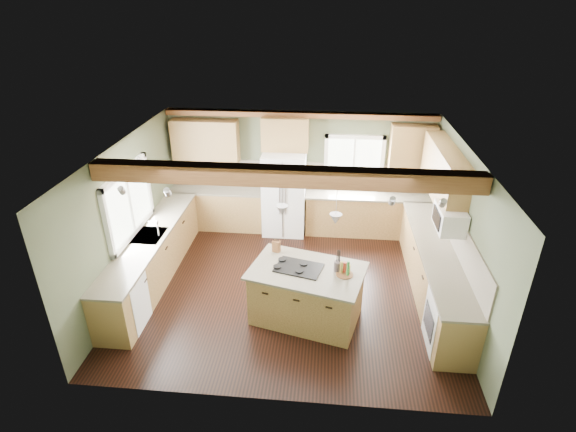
{
  "coord_description": "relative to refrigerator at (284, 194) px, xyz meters",
  "views": [
    {
      "loc": [
        0.6,
        -6.63,
        4.81
      ],
      "look_at": [
        -0.05,
        0.3,
        1.29
      ],
      "focal_mm": 28.0,
      "sensor_mm": 36.0,
      "label": 1
    }
  ],
  "objects": [
    {
      "name": "knife_block",
      "position": [
        0.11,
        -2.41,
        0.12
      ],
      "size": [
        0.14,
        0.13,
        0.2
      ],
      "primitive_type": "cube",
      "rotation": [
        0.0,
        0.0,
        -0.36
      ],
      "color": "brown",
      "rests_on": "island_top"
    },
    {
      "name": "pendant_left",
      "position": [
        0.26,
        -2.81,
        0.98
      ],
      "size": [
        0.18,
        0.18,
        0.16
      ],
      "primitive_type": "cone",
      "rotation": [
        3.14,
        0.0,
        0.0
      ],
      "color": "#B2B2B7",
      "rests_on": "ceiling"
    },
    {
      "name": "base_cab_back_left",
      "position": [
        -1.49,
        0.08,
        -0.46
      ],
      "size": [
        2.02,
        0.6,
        0.88
      ],
      "primitive_type": "cube",
      "color": "brown",
      "rests_on": "floor"
    },
    {
      "name": "counter_back_left",
      "position": [
        -1.49,
        0.08,
        0.0
      ],
      "size": [
        2.06,
        0.64,
        0.04
      ],
      "primitive_type": "cube",
      "color": "#433E31",
      "rests_on": "base_cab_back_left"
    },
    {
      "name": "bottle_tray",
      "position": [
        1.23,
        -2.99,
        0.14
      ],
      "size": [
        0.33,
        0.33,
        0.24
      ],
      "primitive_type": null,
      "rotation": [
        0.0,
        0.0,
        -0.33
      ],
      "color": "brown",
      "rests_on": "island_top"
    },
    {
      "name": "cooktop",
      "position": [
        0.52,
        -2.88,
        0.03
      ],
      "size": [
        0.8,
        0.64,
        0.02
      ],
      "primitive_type": "cube",
      "rotation": [
        0.0,
        0.0,
        -0.25
      ],
      "color": "black",
      "rests_on": "island_top"
    },
    {
      "name": "upper_cab_right",
      "position": [
        2.92,
        -1.22,
        1.05
      ],
      "size": [
        0.35,
        2.2,
        0.9
      ],
      "primitive_type": "cube",
      "color": "brown",
      "rests_on": "wall_right"
    },
    {
      "name": "ceiling",
      "position": [
        0.3,
        -2.12,
        1.7
      ],
      "size": [
        5.6,
        5.6,
        0.0
      ],
      "primitive_type": "plane",
      "rotation": [
        3.14,
        0.0,
        0.0
      ],
      "color": "silver",
      "rests_on": "wall_back"
    },
    {
      "name": "counter_left",
      "position": [
        -2.2,
        -2.07,
        0.0
      ],
      "size": [
        0.64,
        3.74,
        0.04
      ],
      "primitive_type": "cube",
      "color": "#433E31",
      "rests_on": "base_cab_left"
    },
    {
      "name": "wall_left",
      "position": [
        -2.5,
        -2.12,
        0.4
      ],
      "size": [
        0.0,
        5.0,
        5.0
      ],
      "primitive_type": "plane",
      "rotation": [
        1.57,
        0.0,
        1.57
      ],
      "color": "#4D573E",
      "rests_on": "ground"
    },
    {
      "name": "backsplash_right",
      "position": [
        3.08,
        -2.07,
        0.31
      ],
      "size": [
        0.03,
        3.7,
        0.58
      ],
      "primitive_type": "cube",
      "color": "brown",
      "rests_on": "wall_right"
    },
    {
      "name": "pendant_right",
      "position": [
        1.05,
        -3.02,
        0.98
      ],
      "size": [
        0.18,
        0.18,
        0.16
      ],
      "primitive_type": "cone",
      "rotation": [
        3.14,
        0.0,
        0.0
      ],
      "color": "#B2B2B7",
      "rests_on": "ceiling"
    },
    {
      "name": "counter_right",
      "position": [
        2.8,
        -2.07,
        0.0
      ],
      "size": [
        0.64,
        3.74,
        0.04
      ],
      "primitive_type": "cube",
      "color": "#433E31",
      "rests_on": "base_cab_right"
    },
    {
      "name": "refrigerator",
      "position": [
        0.0,
        0.0,
        0.0
      ],
      "size": [
        0.9,
        0.74,
        1.8
      ],
      "primitive_type": "cube",
      "color": "white",
      "rests_on": "floor"
    },
    {
      "name": "microwave",
      "position": [
        2.88,
        -2.17,
        0.65
      ],
      "size": [
        0.4,
        0.7,
        0.38
      ],
      "primitive_type": "cube",
      "color": "white",
      "rests_on": "wall_right"
    },
    {
      "name": "upper_cab_over_fridge",
      "position": [
        -0.0,
        0.21,
        1.25
      ],
      "size": [
        0.96,
        0.35,
        0.7
      ],
      "primitive_type": "cube",
      "color": "brown",
      "rests_on": "wall_back"
    },
    {
      "name": "soffit_trim",
      "position": [
        0.3,
        0.28,
        1.64
      ],
      "size": [
        5.55,
        0.2,
        0.1
      ],
      "primitive_type": "cube",
      "color": "#572E19",
      "rests_on": "ceiling"
    },
    {
      "name": "upper_cab_back_left",
      "position": [
        -1.69,
        0.21,
        1.05
      ],
      "size": [
        1.4,
        0.35,
        0.9
      ],
      "primitive_type": "cube",
      "color": "brown",
      "rests_on": "wall_back"
    },
    {
      "name": "window_back",
      "position": [
        1.45,
        0.36,
        0.65
      ],
      "size": [
        1.1,
        0.04,
        1.0
      ],
      "primitive_type": "cube",
      "color": "white",
      "rests_on": "wall_back"
    },
    {
      "name": "wall_right",
      "position": [
        3.1,
        -2.12,
        0.4
      ],
      "size": [
        0.0,
        5.0,
        5.0
      ],
      "primitive_type": "plane",
      "rotation": [
        1.57,
        0.0,
        -1.57
      ],
      "color": "#4D573E",
      "rests_on": "ground"
    },
    {
      "name": "island_top",
      "position": [
        0.65,
        -2.91,
        0.0
      ],
      "size": [
        1.97,
        1.51,
        0.04
      ],
      "primitive_type": "cube",
      "rotation": [
        0.0,
        0.0,
        -0.25
      ],
      "color": "#433E31",
      "rests_on": "island"
    },
    {
      "name": "backsplash_back",
      "position": [
        0.3,
        0.36,
        0.31
      ],
      "size": [
        5.58,
        0.03,
        0.58
      ],
      "primitive_type": "cube",
      "color": "brown",
      "rests_on": "wall_back"
    },
    {
      "name": "island",
      "position": [
        0.65,
        -2.91,
        -0.46
      ],
      "size": [
        1.83,
        1.38,
        0.88
      ],
      "primitive_type": "cube",
      "rotation": [
        0.0,
        0.0,
        -0.25
      ],
      "color": "brown",
      "rests_on": "floor"
    },
    {
      "name": "dishwasher",
      "position": [
        -2.19,
        -3.37,
        -0.47
      ],
      "size": [
        0.6,
        0.6,
        0.84
      ],
      "primitive_type": "cube",
      "color": "white",
      "rests_on": "floor"
    },
    {
      "name": "window_left",
      "position": [
        -2.48,
        -2.07,
        0.65
      ],
      "size": [
        0.04,
        1.6,
        1.05
      ],
      "primitive_type": "cube",
      "color": "white",
      "rests_on": "wall_left"
    },
    {
      "name": "utensil_crock",
      "position": [
        1.12,
        -2.89,
        0.1
      ],
      "size": [
        0.16,
        0.16,
        0.17
      ],
      "primitive_type": "cylinder",
      "rotation": [
        0.0,
        0.0,
        -0.41
      ],
      "color": "#362F2B",
      "rests_on": "island_top"
    },
    {
      "name": "base_cab_left",
      "position": [
        -2.2,
        -2.07,
        -0.46
      ],
      "size": [
        0.6,
        3.7,
        0.88
      ],
      "primitive_type": "cube",
      "color": "brown",
      "rests_on": "floor"
    },
    {
      "name": "wall_back",
      "position": [
        0.3,
        0.38,
        0.4
      ],
      "size": [
        5.6,
        0.0,
        5.6
      ],
      "primitive_type": "plane",
      "rotation": [
        1.57,
        0.0,
        0.0
      ],
      "color": "#4D573E",
      "rests_on": "ground"
    },
    {
      "name": "oven",
      "position": [
        2.79,
        -3.37,
        -0.47
      ],
      "size": [
        0.6,
        0.72,
        0.84
      ],
      "primitive_type": "cube",
      "color": "white",
      "rests_on": "floor"
    },
    {
      "name": "upper_cab_back_corner",
      "position": [
        2.6,
        0.21,
        1.05
      ],
      "size": [
        0.9,
        0.35,
        0.9
      ],
      "primitive_type": "cube",
      "color": "brown",
      "rests_on": "wall_back"
    },
    {
      "name": "base_cab_back_right",
      "position": [
        1.79,
        0.08,
        -0.46
      ],
      "size": [
        2.62,
        0.6,
        0.88
      ],
      "primitive_type": "cube",
      "color": "brown",
      "rests_on": "floor"
    },
    {
      "name": "base_cab_right",
      "position": [
        2.8,
        -2.07,
        -0.46
      ],
      "size": [
        0.6,
        3.7,
        0.88
      ],
      "primitive_type": "cube",
      "color": "brown",
      "rests_on": "floor"
    },
    {
      "name": "counter_back_right",
      "position": [
        1.79,
        0.08,
        0.0
      ],
      "size": [
        2.66,
        0.64,
        0.04
      ],
      "primitive_type": "cube",
      "color": "#433E31",
      "rests_on": "base_cab_back_right"
    },
    {
      "name": "floor",
      "position": [
        0.3,
        -2.12,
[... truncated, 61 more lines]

